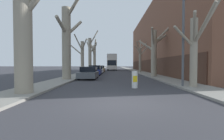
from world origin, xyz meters
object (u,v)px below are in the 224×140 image
at_px(parked_car_1, 95,71).
at_px(street_tree_left_1, 67,41).
at_px(street_tree_left_3, 90,54).
at_px(street_tree_right_2, 140,57).
at_px(street_tree_left_4, 94,56).
at_px(street_tree_right_0, 195,47).
at_px(street_tree_right_1, 155,50).
at_px(double_decker_bus, 112,61).
at_px(parked_car_2, 98,70).
at_px(lamp_post, 182,27).
at_px(parked_car_3, 100,69).
at_px(street_tree_left_2, 82,56).
at_px(street_tree_left_0, 24,21).
at_px(parked_car_0, 89,73).
at_px(traffic_bollard, 135,79).

bearing_deg(parked_car_1, street_tree_left_1, -102.74).
height_order(street_tree_left_3, street_tree_right_2, street_tree_left_3).
distance_m(street_tree_left_4, street_tree_right_0, 33.55).
xyz_separation_m(street_tree_left_1, street_tree_left_4, (-0.07, 26.07, -0.08)).
distance_m(street_tree_left_1, street_tree_right_1, 10.70).
distance_m(street_tree_left_4, double_decker_bus, 7.30).
xyz_separation_m(parked_car_2, lamp_post, (7.22, -19.41, 3.41)).
bearing_deg(double_decker_bus, parked_car_3, -100.81).
bearing_deg(street_tree_left_3, street_tree_left_2, -91.05).
bearing_deg(street_tree_left_0, street_tree_left_2, 90.39).
distance_m(parked_car_0, lamp_post, 10.89).
height_order(street_tree_left_4, street_tree_right_2, street_tree_left_4).
bearing_deg(parked_car_2, parked_car_3, 90.00).
relative_size(street_tree_right_1, parked_car_3, 1.58).
bearing_deg(street_tree_left_2, double_decker_bus, 79.12).
height_order(street_tree_left_2, parked_car_2, street_tree_left_2).
distance_m(street_tree_right_0, double_decker_bus, 38.14).
height_order(street_tree_right_2, lamp_post, lamp_post).
height_order(street_tree_left_2, street_tree_right_1, street_tree_right_1).
xyz_separation_m(street_tree_left_2, parked_car_3, (1.99, 10.26, -2.14)).
relative_size(street_tree_left_4, parked_car_0, 1.81).
bearing_deg(parked_car_3, parked_car_2, -90.00).
xyz_separation_m(street_tree_left_3, traffic_bollard, (5.95, -22.83, -3.10)).
relative_size(street_tree_left_3, street_tree_right_1, 1.25).
distance_m(street_tree_left_3, street_tree_right_1, 16.04).
relative_size(double_decker_bus, traffic_bollard, 8.98).
height_order(street_tree_left_3, parked_car_0, street_tree_left_3).
bearing_deg(parked_car_0, street_tree_right_2, 60.32).
relative_size(parked_car_1, lamp_post, 0.58).
xyz_separation_m(street_tree_right_0, parked_car_1, (-7.94, 14.34, -1.99)).
distance_m(double_decker_bus, parked_car_3, 12.95).
height_order(double_decker_bus, lamp_post, lamp_post).
xyz_separation_m(parked_car_0, traffic_bollard, (4.11, -7.48, -0.06)).
bearing_deg(street_tree_left_1, double_decker_bus, 82.29).
xyz_separation_m(street_tree_right_0, parked_car_0, (-7.94, 7.82, -2.04)).
xyz_separation_m(parked_car_0, lamp_post, (7.22, -7.42, 3.40)).
xyz_separation_m(street_tree_left_3, lamp_post, (9.05, -22.77, 0.36)).
height_order(street_tree_left_2, street_tree_right_0, street_tree_right_0).
bearing_deg(double_decker_bus, parked_car_2, -97.65).
distance_m(street_tree_left_2, double_decker_bus, 23.28).
bearing_deg(parked_car_3, street_tree_left_0, -93.89).
height_order(street_tree_left_1, traffic_bollard, street_tree_left_1).
bearing_deg(parked_car_1, street_tree_right_1, -26.78).
bearing_deg(lamp_post, traffic_bollard, -178.87).
distance_m(street_tree_right_2, parked_car_3, 8.90).
height_order(street_tree_left_2, parked_car_3, street_tree_left_2).
height_order(street_tree_left_3, parked_car_2, street_tree_left_3).
bearing_deg(street_tree_left_4, parked_car_2, -80.86).
height_order(street_tree_right_0, parked_car_2, street_tree_right_0).
bearing_deg(parked_car_1, double_decker_bus, 84.13).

